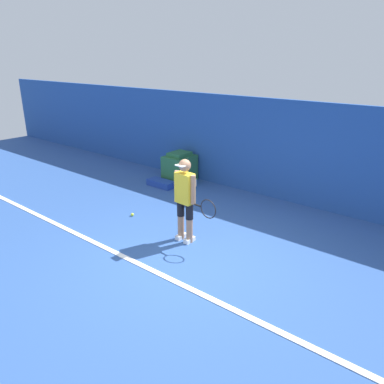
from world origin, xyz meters
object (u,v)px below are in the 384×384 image
(covered_chair, at_px, (180,168))
(water_bottle, at_px, (195,182))
(tennis_player, at_px, (186,197))
(tennis_ball, at_px, (132,215))
(equipment_bag, at_px, (161,183))

(covered_chair, distance_m, water_bottle, 0.68)
(covered_chair, bearing_deg, tennis_player, -47.11)
(tennis_player, height_order, tennis_ball, tennis_player)
(covered_chair, bearing_deg, tennis_ball, -72.25)
(tennis_player, distance_m, water_bottle, 3.18)
(tennis_player, relative_size, water_bottle, 7.15)
(tennis_ball, bearing_deg, tennis_player, -4.51)
(equipment_bag, bearing_deg, covered_chair, 83.40)
(water_bottle, bearing_deg, tennis_player, -54.46)
(tennis_player, bearing_deg, water_bottle, 129.13)
(tennis_ball, relative_size, covered_chair, 0.08)
(tennis_ball, xyz_separation_m, equipment_bag, (-0.86, 1.80, 0.05))
(tennis_player, distance_m, covered_chair, 3.57)
(tennis_ball, relative_size, water_bottle, 0.31)
(covered_chair, xyz_separation_m, water_bottle, (0.61, -0.08, -0.28))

